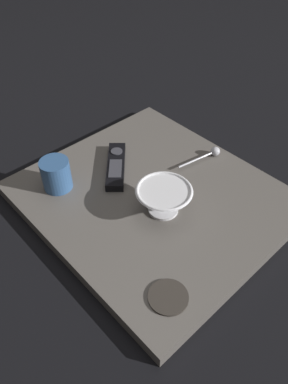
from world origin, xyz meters
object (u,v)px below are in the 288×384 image
Objects in this scene: teaspoon at (212,153)px; drink_coaster at (168,297)px; cereal_bowl at (164,199)px; coffee_mug at (56,174)px; tv_remote_near at (116,166)px.

teaspoon is 0.51m from drink_coaster.
coffee_mug reaches higher than cereal_bowl.
tv_remote_near is at bearing -25.19° from drink_coaster.
tv_remote_near is at bearing -4.15° from cereal_bowl.
cereal_bowl reaches higher than drink_coaster.
cereal_bowl is at bearing 102.23° from teaspoon.
teaspoon is at bearing -121.23° from tv_remote_near.
cereal_bowl is 1.66× the size of drink_coaster.
coffee_mug reaches higher than drink_coaster.
teaspoon reaches higher than drink_coaster.
coffee_mug is 0.18m from tv_remote_near.
coffee_mug is 0.58× the size of teaspoon.
teaspoon is at bearing -60.79° from drink_coaster.
cereal_bowl reaches higher than teaspoon.
coffee_mug is 0.47m from teaspoon.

